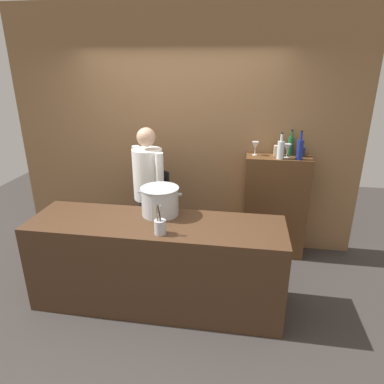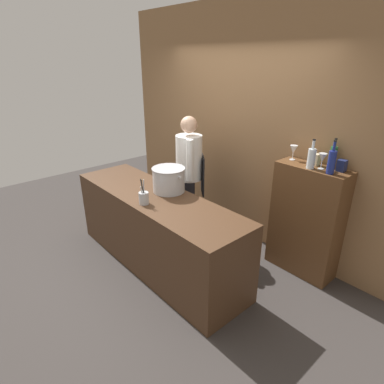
{
  "view_description": "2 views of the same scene",
  "coord_description": "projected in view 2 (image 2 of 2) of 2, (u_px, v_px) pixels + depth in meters",
  "views": [
    {
      "loc": [
        0.8,
        -2.83,
        2.32
      ],
      "look_at": [
        0.3,
        0.34,
        1.1
      ],
      "focal_mm": 31.96,
      "sensor_mm": 36.0,
      "label": 1
    },
    {
      "loc": [
        2.72,
        -1.86,
        2.33
      ],
      "look_at": [
        0.29,
        0.3,
        0.95
      ],
      "focal_mm": 29.87,
      "sensor_mm": 36.0,
      "label": 2
    }
  ],
  "objects": [
    {
      "name": "stockpot_large",
      "position": [
        169.0,
        180.0,
        3.63
      ],
      "size": [
        0.44,
        0.38,
        0.28
      ],
      "color": "#B7BABF",
      "rests_on": "prep_counter"
    },
    {
      "name": "ground_plane",
      "position": [
        159.0,
        262.0,
        3.92
      ],
      "size": [
        8.0,
        8.0,
        0.0
      ],
      "primitive_type": "plane",
      "color": "#383330"
    },
    {
      "name": "wine_bottle_clear",
      "position": [
        311.0,
        158.0,
        3.22
      ],
      "size": [
        0.08,
        0.08,
        0.3
      ],
      "color": "silver",
      "rests_on": "bar_cabinet"
    },
    {
      "name": "brick_back_panel",
      "position": [
        240.0,
        125.0,
        4.19
      ],
      "size": [
        4.4,
        0.1,
        3.0
      ],
      "primitive_type": "cube",
      "color": "olive",
      "rests_on": "ground_plane"
    },
    {
      "name": "prep_counter",
      "position": [
        157.0,
        231.0,
        3.75
      ],
      "size": [
        2.45,
        0.7,
        0.9
      ],
      "primitive_type": "cube",
      "color": "#472D1C",
      "rests_on": "ground_plane"
    },
    {
      "name": "chef",
      "position": [
        189.0,
        170.0,
        4.19
      ],
      "size": [
        0.45,
        0.42,
        1.66
      ],
      "rotation": [
        0.0,
        0.0,
        2.47
      ],
      "color": "black",
      "rests_on": "ground_plane"
    },
    {
      "name": "wine_glass_tall",
      "position": [
        322.0,
        158.0,
        3.2
      ],
      "size": [
        0.08,
        0.08,
        0.16
      ],
      "color": "silver",
      "rests_on": "bar_cabinet"
    },
    {
      "name": "wine_bottle_cobalt",
      "position": [
        332.0,
        162.0,
        3.07
      ],
      "size": [
        0.07,
        0.07,
        0.33
      ],
      "color": "navy",
      "rests_on": "bar_cabinet"
    },
    {
      "name": "utensil_crock",
      "position": [
        144.0,
        198.0,
        3.34
      ],
      "size": [
        0.1,
        0.1,
        0.28
      ],
      "color": "#B7BABF",
      "rests_on": "prep_counter"
    },
    {
      "name": "spice_tin_cream",
      "position": [
        316.0,
        159.0,
        3.34
      ],
      "size": [
        0.08,
        0.08,
        0.12
      ],
      "primitive_type": "cube",
      "color": "beige",
      "rests_on": "bar_cabinet"
    },
    {
      "name": "wine_bottle_green",
      "position": [
        333.0,
        157.0,
        3.24
      ],
      "size": [
        0.07,
        0.07,
        0.31
      ],
      "color": "#1E592D",
      "rests_on": "bar_cabinet"
    },
    {
      "name": "wine_glass_short",
      "position": [
        293.0,
        150.0,
        3.49
      ],
      "size": [
        0.08,
        0.08,
        0.16
      ],
      "color": "silver",
      "rests_on": "bar_cabinet"
    },
    {
      "name": "spice_tin_navy",
      "position": [
        342.0,
        166.0,
        3.16
      ],
      "size": [
        0.08,
        0.08,
        0.12
      ],
      "primitive_type": "cube",
      "color": "navy",
      "rests_on": "bar_cabinet"
    },
    {
      "name": "bar_cabinet",
      "position": [
        306.0,
        221.0,
        3.57
      ],
      "size": [
        0.76,
        0.32,
        1.28
      ],
      "primitive_type": "cube",
      "color": "brown",
      "rests_on": "ground_plane"
    }
  ]
}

